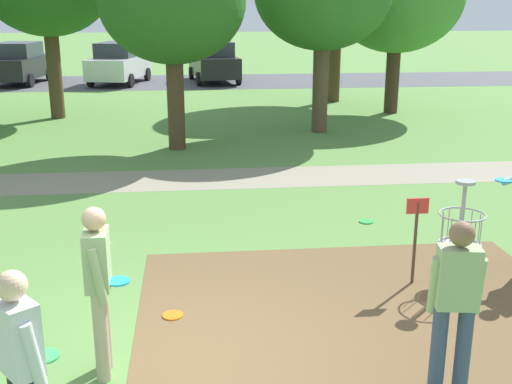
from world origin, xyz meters
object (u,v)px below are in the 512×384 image
(frisbee_far_left, at_px, (366,222))
(player_waiting_left, at_px, (99,283))
(player_throwing, at_px, (455,302))
(frisbee_near_basket, at_px, (103,243))
(parked_car_center_right, at_px, (214,62))
(parked_car_center_left, at_px, (119,63))
(parked_car_leftmost, at_px, (19,63))
(frisbee_mid_grass, at_px, (173,315))
(disc_golf_basket, at_px, (456,229))
(tree_mid_left, at_px, (172,1))
(player_foreground_watching, at_px, (21,366))

(frisbee_far_left, bearing_deg, player_waiting_left, -132.30)
(player_throwing, distance_m, frisbee_near_basket, 5.72)
(frisbee_near_basket, xyz_separation_m, frisbee_far_left, (4.23, 0.54, 0.00))
(parked_car_center_right, bearing_deg, parked_car_center_left, -177.31)
(player_waiting_left, relative_size, parked_car_leftmost, 0.39)
(frisbee_mid_grass, distance_m, frisbee_far_left, 4.33)
(disc_golf_basket, relative_size, frisbee_mid_grass, 5.74)
(frisbee_mid_grass, height_order, parked_car_center_left, parked_car_center_left)
(frisbee_mid_grass, distance_m, parked_car_center_left, 23.06)
(tree_mid_left, xyz_separation_m, parked_car_center_left, (-2.80, 13.90, -2.61))
(disc_golf_basket, distance_m, parked_car_center_right, 22.65)
(disc_golf_basket, xyz_separation_m, parked_car_leftmost, (-10.93, 22.76, 0.17))
(player_throwing, xyz_separation_m, frisbee_mid_grass, (-2.54, 1.85, -0.96))
(tree_mid_left, bearing_deg, frisbee_mid_grass, -89.47)
(player_throwing, relative_size, parked_car_leftmost, 0.39)
(frisbee_mid_grass, relative_size, tree_mid_left, 0.05)
(disc_golf_basket, xyz_separation_m, player_foreground_watching, (-4.55, -3.03, 0.21))
(player_foreground_watching, relative_size, parked_car_center_right, 0.39)
(player_throwing, height_order, frisbee_mid_grass, player_throwing)
(player_throwing, distance_m, player_waiting_left, 3.24)
(player_waiting_left, distance_m, frisbee_near_basket, 3.73)
(player_waiting_left, height_order, parked_car_center_right, parked_car_center_right)
(player_throwing, distance_m, tree_mid_left, 11.41)
(frisbee_far_left, bearing_deg, player_foreground_watching, -126.75)
(frisbee_mid_grass, xyz_separation_m, parked_car_leftmost, (-7.38, 23.27, 0.91))
(parked_car_center_left, relative_size, parked_car_center_right, 1.02)
(frisbee_near_basket, height_order, frisbee_far_left, same)
(frisbee_far_left, distance_m, tree_mid_left, 7.63)
(frisbee_near_basket, distance_m, frisbee_mid_grass, 2.69)
(player_throwing, xyz_separation_m, parked_car_leftmost, (-9.91, 25.12, -0.05))
(player_waiting_left, bearing_deg, parked_car_leftmost, 105.47)
(player_throwing, bearing_deg, frisbee_mid_grass, 143.89)
(player_foreground_watching, relative_size, player_throwing, 1.00)
(player_foreground_watching, height_order, parked_car_center_right, parked_car_center_right)
(player_waiting_left, xyz_separation_m, tree_mid_left, (0.54, 10.08, 2.57))
(frisbee_far_left, bearing_deg, frisbee_mid_grass, -136.19)
(player_foreground_watching, distance_m, frisbee_near_basket, 5.06)
(frisbee_mid_grass, bearing_deg, frisbee_near_basket, 114.26)
(player_foreground_watching, distance_m, parked_car_center_right, 25.68)
(tree_mid_left, bearing_deg, player_foreground_watching, -94.53)
(player_waiting_left, xyz_separation_m, frisbee_near_basket, (-0.48, 3.58, -0.96))
(disc_golf_basket, bearing_deg, player_throwing, -113.38)
(parked_car_center_left, bearing_deg, parked_car_leftmost, 174.72)
(parked_car_center_left, bearing_deg, frisbee_mid_grass, -82.82)
(frisbee_near_basket, bearing_deg, player_throwing, -49.76)
(disc_golf_basket, bearing_deg, frisbee_near_basket, 157.43)
(player_foreground_watching, xyz_separation_m, player_throwing, (3.53, 0.66, 0.00))
(disc_golf_basket, height_order, frisbee_mid_grass, disc_golf_basket)
(tree_mid_left, bearing_deg, frisbee_far_left, -61.72)
(player_throwing, height_order, parked_car_center_right, parked_car_center_right)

